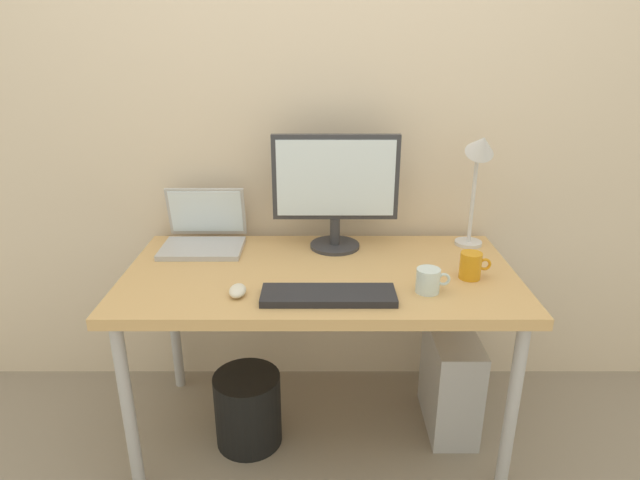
% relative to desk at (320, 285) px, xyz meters
% --- Properties ---
extents(ground_plane, '(6.00, 6.00, 0.00)m').
position_rel_desk_xyz_m(ground_plane, '(0.00, 0.00, -0.66)').
color(ground_plane, gray).
extents(back_wall, '(4.40, 0.04, 2.60)m').
position_rel_desk_xyz_m(back_wall, '(0.00, 0.42, 0.64)').
color(back_wall, beige).
rests_on(back_wall, ground_plane).
extents(desk, '(1.42, 0.73, 0.72)m').
position_rel_desk_xyz_m(desk, '(0.00, 0.00, 0.00)').
color(desk, tan).
rests_on(desk, ground_plane).
extents(monitor, '(0.49, 0.20, 0.46)m').
position_rel_desk_xyz_m(monitor, '(0.06, 0.23, 0.32)').
color(monitor, '#333338').
rests_on(monitor, desk).
extents(laptop, '(0.32, 0.27, 0.23)m').
position_rel_desk_xyz_m(laptop, '(-0.47, 0.25, 0.12)').
color(laptop, '#B2B2B7').
rests_on(laptop, desk).
extents(desk_lamp, '(0.11, 0.16, 0.48)m').
position_rel_desk_xyz_m(desk_lamp, '(0.61, 0.23, 0.41)').
color(desk_lamp, silver).
rests_on(desk_lamp, desk).
extents(keyboard, '(0.44, 0.14, 0.02)m').
position_rel_desk_xyz_m(keyboard, '(0.03, -0.22, 0.07)').
color(keyboard, '#232328').
rests_on(keyboard, desk).
extents(mouse, '(0.06, 0.09, 0.03)m').
position_rel_desk_xyz_m(mouse, '(-0.27, -0.20, 0.08)').
color(mouse, silver).
rests_on(mouse, desk).
extents(coffee_mug, '(0.11, 0.08, 0.10)m').
position_rel_desk_xyz_m(coffee_mug, '(0.53, -0.06, 0.11)').
color(coffee_mug, orange).
rests_on(coffee_mug, desk).
extents(glass_cup, '(0.12, 0.08, 0.08)m').
position_rel_desk_xyz_m(glass_cup, '(0.36, -0.17, 0.10)').
color(glass_cup, silver).
rests_on(glass_cup, desk).
extents(computer_tower, '(0.18, 0.36, 0.42)m').
position_rel_desk_xyz_m(computer_tower, '(0.53, 0.04, -0.45)').
color(computer_tower, '#B2B2B7').
rests_on(computer_tower, ground_plane).
extents(wastebasket, '(0.26, 0.26, 0.30)m').
position_rel_desk_xyz_m(wastebasket, '(-0.28, -0.06, -0.51)').
color(wastebasket, black).
rests_on(wastebasket, ground_plane).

